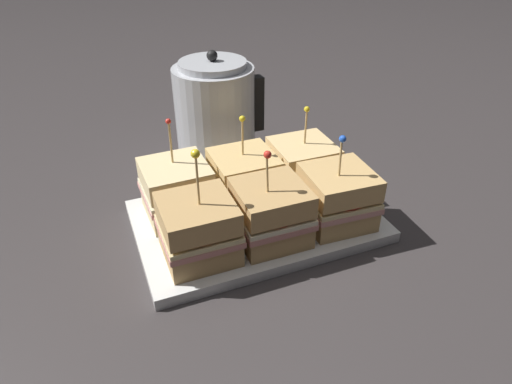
% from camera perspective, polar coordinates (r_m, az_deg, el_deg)
% --- Properties ---
extents(ground_plane, '(6.00, 6.00, 0.00)m').
position_cam_1_polar(ground_plane, '(0.74, 0.00, -4.16)').
color(ground_plane, '#383333').
extents(serving_platter, '(0.38, 0.24, 0.02)m').
position_cam_1_polar(serving_platter, '(0.73, 0.00, -3.60)').
color(serving_platter, silver).
rests_on(serving_platter, ground_plane).
extents(sandwich_front_left, '(0.10, 0.10, 0.17)m').
position_cam_1_polar(sandwich_front_left, '(0.63, -7.22, -4.66)').
color(sandwich_front_left, tan).
rests_on(sandwich_front_left, serving_platter).
extents(sandwich_front_center, '(0.10, 0.10, 0.15)m').
position_cam_1_polar(sandwich_front_center, '(0.66, 1.85, -2.65)').
color(sandwich_front_center, tan).
rests_on(sandwich_front_center, serving_platter).
extents(sandwich_front_right, '(0.11, 0.11, 0.15)m').
position_cam_1_polar(sandwich_front_right, '(0.70, 10.14, -0.63)').
color(sandwich_front_right, tan).
rests_on(sandwich_front_right, serving_platter).
extents(sandwich_back_left, '(0.11, 0.11, 0.16)m').
position_cam_1_polar(sandwich_back_left, '(0.72, -9.87, 0.26)').
color(sandwich_back_left, beige).
rests_on(sandwich_back_left, serving_platter).
extents(sandwich_back_center, '(0.10, 0.10, 0.15)m').
position_cam_1_polar(sandwich_back_center, '(0.74, -1.58, 1.77)').
color(sandwich_back_center, tan).
rests_on(sandwich_back_center, serving_platter).
extents(sandwich_back_right, '(0.10, 0.10, 0.15)m').
position_cam_1_polar(sandwich_back_right, '(0.78, 5.81, 3.29)').
color(sandwich_back_right, '#DBB77A').
rests_on(sandwich_back_right, serving_platter).
extents(kettle_steel, '(0.18, 0.15, 0.22)m').
position_cam_1_polar(kettle_steel, '(0.90, -5.09, 9.92)').
color(kettle_steel, '#B7BABF').
rests_on(kettle_steel, ground_plane).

